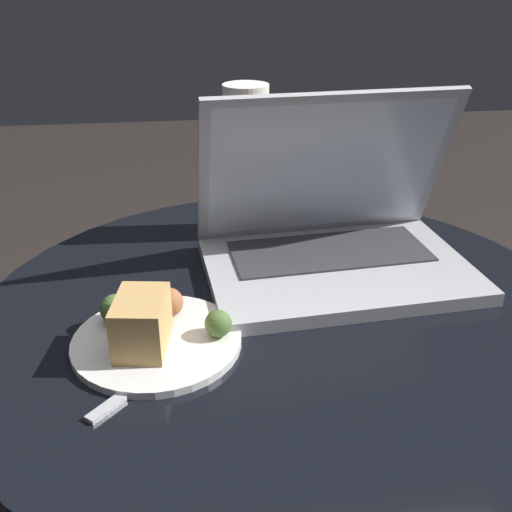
{
  "coord_description": "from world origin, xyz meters",
  "views": [
    {
      "loc": [
        -0.12,
        -0.62,
        0.88
      ],
      "look_at": [
        -0.03,
        0.0,
        0.57
      ],
      "focal_mm": 42.0,
      "sensor_mm": 36.0,
      "label": 1
    }
  ],
  "objects": [
    {
      "name": "table",
      "position": [
        0.0,
        0.0,
        0.38
      ],
      "size": [
        0.76,
        0.76,
        0.5
      ],
      "color": "#9E9EA3",
      "rests_on": "ground_plane"
    },
    {
      "name": "laptop",
      "position": [
        0.08,
        0.1,
        0.55
      ],
      "size": [
        0.37,
        0.27,
        0.24
      ],
      "color": "#B2B2B7",
      "rests_on": "table"
    },
    {
      "name": "beer_glass",
      "position": [
        -0.02,
        0.23,
        0.61
      ],
      "size": [
        0.07,
        0.07,
        0.23
      ],
      "color": "#C6701E",
      "rests_on": "table"
    },
    {
      "name": "snack_plate",
      "position": [
        -0.16,
        -0.06,
        0.52
      ],
      "size": [
        0.19,
        0.19,
        0.07
      ],
      "color": "silver",
      "rests_on": "table"
    },
    {
      "name": "fork",
      "position": [
        -0.14,
        -0.11,
        0.5
      ],
      "size": [
        0.13,
        0.14,
        0.0
      ],
      "color": "#B2B2B7",
      "rests_on": "table"
    }
  ]
}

